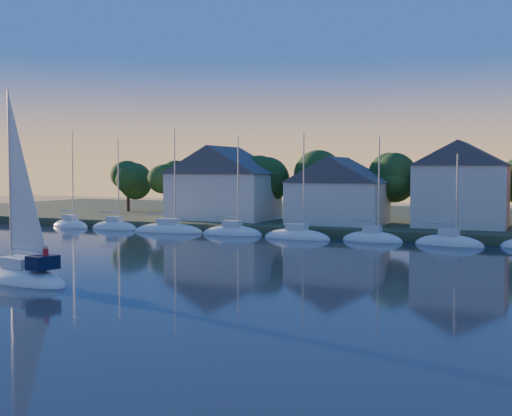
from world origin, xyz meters
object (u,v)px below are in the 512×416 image
Objects in this scene: clubhouse_west at (224,182)px; clubhouse_east at (461,183)px; clubhouse_centre at (338,190)px; hero_sailboat at (21,273)px.

clubhouse_east is (30.00, 1.00, 0.07)m from clubhouse_west.
clubhouse_west is at bearing -178.09° from clubhouse_east.
clubhouse_west is 16.05m from clubhouse_centre.
hero_sailboat is (-8.99, -41.96, -4.55)m from clubhouse_centre.
clubhouse_centre is 14.17m from clubhouse_east.
clubhouse_east is at bearing 8.13° from clubhouse_centre.
clubhouse_centre is at bearing -3.58° from clubhouse_west.
clubhouse_centre is at bearing -171.87° from clubhouse_east.
hero_sailboat is at bearing -117.61° from clubhouse_east.
hero_sailboat reaches higher than clubhouse_west.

